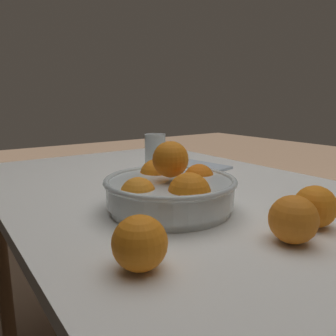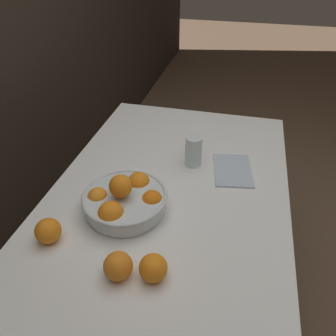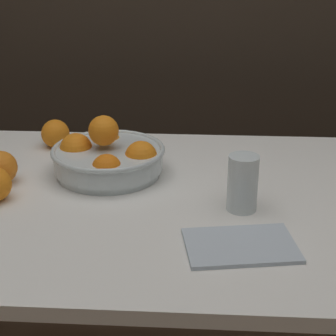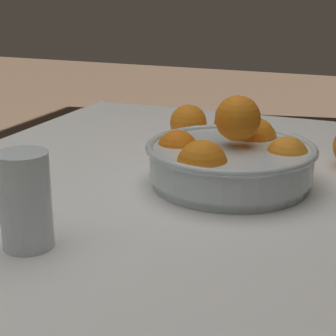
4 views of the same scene
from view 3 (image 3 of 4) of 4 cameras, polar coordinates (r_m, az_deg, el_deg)
dining_table at (r=1.30m, az=-1.14°, el=-5.79°), size 1.31×0.84×0.70m
fruit_bowl at (r=1.37m, az=-6.14°, el=1.14°), size 0.28×0.28×0.15m
juice_glass at (r=1.20m, az=7.58°, el=-1.82°), size 0.06×0.06×0.12m
orange_loose_near_bowl at (r=1.57m, az=-11.37°, el=3.45°), size 0.08×0.08×0.08m
orange_loose_aside at (r=1.37m, az=-16.65°, el=0.06°), size 0.08×0.08×0.08m
napkin at (r=1.08m, az=7.38°, el=-7.81°), size 0.23×0.17×0.01m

